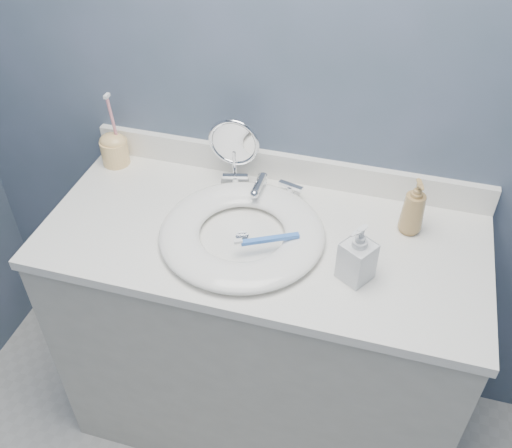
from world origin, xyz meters
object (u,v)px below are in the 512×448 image
(soap_bottle_amber, at_px, (414,207))
(soap_bottle_clear, at_px, (358,253))
(makeup_mirror, at_px, (234,150))
(toothbrush_holder, at_px, (114,148))

(soap_bottle_amber, bearing_deg, soap_bottle_clear, -136.90)
(makeup_mirror, bearing_deg, soap_bottle_amber, -9.85)
(makeup_mirror, distance_m, toothbrush_holder, 0.40)
(soap_bottle_amber, distance_m, soap_bottle_clear, 0.25)
(soap_bottle_clear, bearing_deg, soap_bottle_amber, 93.33)
(makeup_mirror, height_order, soap_bottle_clear, makeup_mirror)
(makeup_mirror, distance_m, soap_bottle_amber, 0.53)
(makeup_mirror, relative_size, toothbrush_holder, 0.91)
(makeup_mirror, distance_m, soap_bottle_clear, 0.50)
(makeup_mirror, relative_size, soap_bottle_clear, 1.36)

